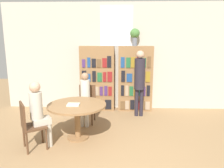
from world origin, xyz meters
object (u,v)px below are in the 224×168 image
object	(u,v)px
flower_vase	(135,35)
reading_table	(77,110)
chair_near_camera	(29,123)
bookshelf_left	(97,79)
bookshelf_right	(135,79)
seated_reader_left	(85,96)
chair_left_side	(87,102)
seated_reader_right	(39,111)
librarian_standing	(140,77)

from	to	relation	value
flower_vase	reading_table	distance (m)	2.72
chair_near_camera	flower_vase	bearing A→B (deg)	106.82
bookshelf_left	bookshelf_right	distance (m)	1.07
flower_vase	seated_reader_left	size ratio (longest dim) A/B	0.38
bookshelf_right	chair_left_side	world-z (taller)	bookshelf_right
chair_near_camera	seated_reader_left	xyz separation A→B (m)	(0.82, 1.23, 0.18)
bookshelf_right	chair_left_side	bearing A→B (deg)	-142.42
chair_near_camera	seated_reader_right	world-z (taller)	seated_reader_right
bookshelf_right	reading_table	size ratio (longest dim) A/B	1.55
seated_reader_left	seated_reader_right	world-z (taller)	seated_reader_right
chair_near_camera	bookshelf_left	bearing A→B (deg)	124.49
seated_reader_left	librarian_standing	world-z (taller)	librarian_standing
bookshelf_right	chair_left_side	distance (m)	1.61
flower_vase	seated_reader_right	world-z (taller)	flower_vase
flower_vase	chair_near_camera	xyz separation A→B (m)	(-2.04, -2.38, -1.60)
reading_table	librarian_standing	bearing A→B (deg)	45.10
bookshelf_right	flower_vase	distance (m)	1.21
reading_table	seated_reader_left	size ratio (longest dim) A/B	0.94
reading_table	seated_reader_right	distance (m)	0.75
bookshelf_left	flower_vase	distance (m)	1.59
librarian_standing	flower_vase	bearing A→B (deg)	102.54
chair_near_camera	seated_reader_right	size ratio (longest dim) A/B	0.71
seated_reader_right	bookshelf_right	bearing A→B (deg)	107.29
reading_table	chair_near_camera	bearing A→B (deg)	-147.38
seated_reader_right	chair_left_side	bearing A→B (deg)	120.24
flower_vase	chair_left_side	xyz separation A→B (m)	(-1.20, -0.96, -1.60)
bookshelf_right	seated_reader_right	bearing A→B (deg)	-130.09
flower_vase	chair_left_side	distance (m)	2.22
seated_reader_left	seated_reader_right	bearing A→B (deg)	62.92
bookshelf_right	chair_left_side	size ratio (longest dim) A/B	2.01
librarian_standing	seated_reader_right	bearing A→B (deg)	-138.34
bookshelf_right	seated_reader_left	size ratio (longest dim) A/B	1.46
bookshelf_right	reading_table	distance (m)	2.30
bookshelf_right	flower_vase	bearing A→B (deg)	171.53
bookshelf_left	reading_table	distance (m)	1.91
chair_left_side	flower_vase	bearing A→B (deg)	-138.12
bookshelf_left	seated_reader_left	size ratio (longest dim) A/B	1.46
chair_left_side	librarian_standing	distance (m)	1.49
librarian_standing	seated_reader_left	bearing A→B (deg)	-154.26
librarian_standing	bookshelf_left	bearing A→B (deg)	156.40
chair_near_camera	seated_reader_right	bearing A→B (deg)	90.00
reading_table	librarian_standing	world-z (taller)	librarian_standing
bookshelf_left	seated_reader_right	world-z (taller)	bookshelf_left
chair_left_side	seated_reader_right	bearing A→B (deg)	66.24
seated_reader_left	librarian_standing	size ratio (longest dim) A/B	0.72
bookshelf_right	librarian_standing	size ratio (longest dim) A/B	1.05
chair_near_camera	chair_left_side	size ratio (longest dim) A/B	1.00
chair_near_camera	librarian_standing	size ratio (longest dim) A/B	0.52
bookshelf_left	reading_table	world-z (taller)	bookshelf_left
chair_near_camera	chair_left_side	distance (m)	1.65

